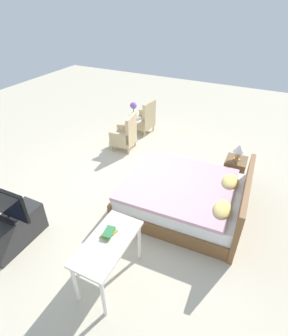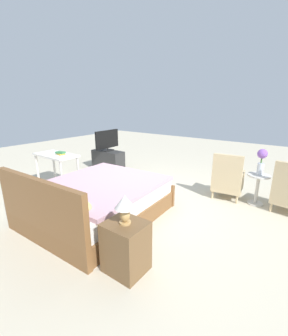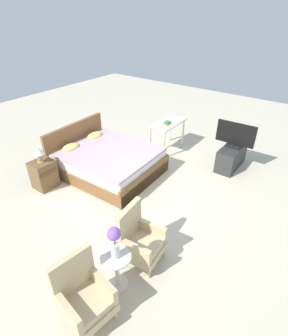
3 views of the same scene
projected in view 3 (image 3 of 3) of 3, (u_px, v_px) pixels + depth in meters
name	position (u px, v px, depth m)	size (l,w,h in m)	color
ground_plane	(140.00, 192.00, 5.39)	(16.00, 16.00, 0.00)	beige
bed	(107.00, 160.00, 5.91)	(1.84, 2.18, 0.96)	brown
armchair_by_window_left	(84.00, 296.00, 3.07)	(0.61, 0.61, 0.92)	#CCB284
armchair_by_window_right	(139.00, 240.00, 3.79)	(0.60, 0.60, 0.92)	#CCB284
side_table	(117.00, 267.00, 3.42)	(0.40, 0.40, 0.58)	beige
flower_vase	(114.00, 240.00, 3.15)	(0.17, 0.17, 0.48)	silver
nightstand	(44.00, 174.00, 5.42)	(0.44, 0.41, 0.60)	brown
table_lamp	(39.00, 152.00, 5.15)	(0.22, 0.22, 0.33)	tan
tv_stand	(231.00, 157.00, 6.12)	(0.96, 0.40, 0.52)	#2D2D2D
tv_flatscreen	(236.00, 135.00, 5.83)	(0.21, 0.87, 0.58)	black
vanity_desk	(168.00, 126.00, 6.71)	(1.04, 0.52, 0.75)	silver
book_stack	(167.00, 123.00, 6.53)	(0.24, 0.17, 0.06)	#B79333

